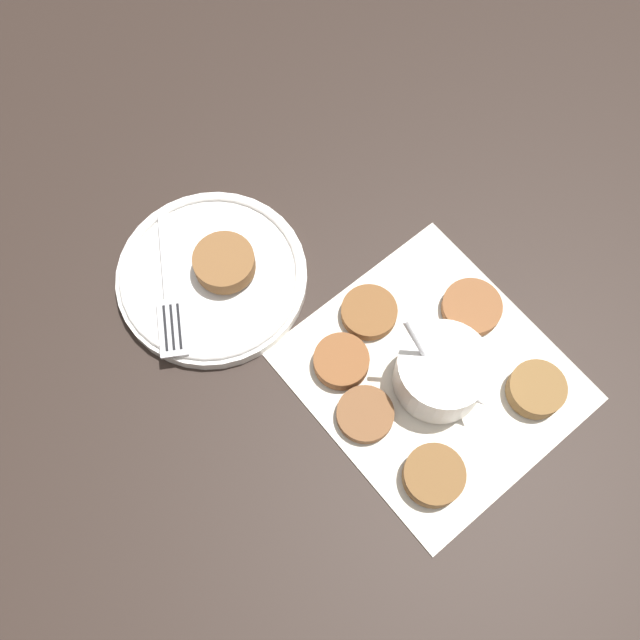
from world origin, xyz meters
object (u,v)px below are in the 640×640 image
sauce_bowl (441,374)px  fork (170,299)px  serving_plate (212,276)px  fritter_on_plate (224,263)px

sauce_bowl → fork: bearing=-150.1°
serving_plate → fritter_on_plate: bearing=68.0°
serving_plate → fork: fork is taller
fork → sauce_bowl: bearing=29.9°
sauce_bowl → fritter_on_plate: sauce_bowl is taller
sauce_bowl → fork: 0.29m
sauce_bowl → fork: (-0.25, -0.14, -0.01)m
sauce_bowl → serving_plate: size_ratio=0.55×
sauce_bowl → serving_plate: 0.26m
serving_plate → fritter_on_plate: (0.01, 0.02, 0.02)m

